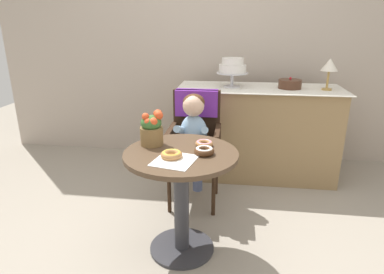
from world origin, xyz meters
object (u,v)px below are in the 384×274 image
(cafe_table, at_px, (181,183))
(flower_vase, at_px, (152,128))
(table_lamp, at_px, (330,66))
(seated_child, at_px, (193,130))
(donut_mid, at_px, (172,154))
(wicker_chair, at_px, (196,129))
(donut_front, at_px, (204,151))
(round_layer_cake, at_px, (290,84))
(tiered_cake_stand, at_px, (233,68))
(donut_side, at_px, (204,143))

(cafe_table, bearing_deg, flower_vase, 152.98)
(table_lamp, bearing_deg, seated_child, -149.38)
(seated_child, bearing_deg, donut_mid, -93.45)
(wicker_chair, height_order, donut_mid, wicker_chair)
(cafe_table, xyz_separation_m, seated_child, (0.00, 0.58, 0.17))
(donut_front, xyz_separation_m, round_layer_cake, (0.68, 1.31, 0.20))
(tiered_cake_stand, distance_m, table_lamp, 0.87)
(table_lamp, bearing_deg, donut_front, -128.10)
(donut_side, xyz_separation_m, flower_vase, (-0.34, -0.01, 0.09))
(table_lamp, bearing_deg, cafe_table, -132.38)
(donut_mid, distance_m, flower_vase, 0.28)
(table_lamp, bearing_deg, flower_vase, -139.70)
(seated_child, relative_size, donut_side, 6.29)
(donut_front, height_order, donut_mid, donut_front)
(donut_mid, height_order, round_layer_cake, round_layer_cake)
(cafe_table, relative_size, donut_side, 6.23)
(seated_child, distance_m, donut_mid, 0.69)
(cafe_table, height_order, seated_child, seated_child)
(wicker_chair, distance_m, seated_child, 0.16)
(wicker_chair, bearing_deg, cafe_table, -87.62)
(tiered_cake_stand, bearing_deg, seated_child, -111.36)
(donut_front, height_order, table_lamp, table_lamp)
(flower_vase, relative_size, tiered_cake_stand, 0.77)
(cafe_table, bearing_deg, donut_front, -6.75)
(cafe_table, height_order, donut_side, donut_side)
(round_layer_cake, bearing_deg, donut_front, -117.25)
(donut_mid, xyz_separation_m, donut_side, (0.17, 0.22, -0.00))
(cafe_table, bearing_deg, donut_side, 42.11)
(seated_child, distance_m, round_layer_cake, 1.12)
(wicker_chair, relative_size, donut_front, 7.66)
(donut_mid, bearing_deg, donut_side, 52.07)
(seated_child, distance_m, flower_vase, 0.54)
(cafe_table, height_order, table_lamp, table_lamp)
(donut_front, relative_size, flower_vase, 0.54)
(flower_vase, bearing_deg, wicker_chair, 71.39)
(donut_mid, bearing_deg, donut_front, 24.08)
(flower_vase, bearing_deg, donut_side, 2.29)
(tiered_cake_stand, relative_size, table_lamp, 1.05)
(flower_vase, distance_m, tiered_cake_stand, 1.32)
(tiered_cake_stand, bearing_deg, wicker_chair, -116.52)
(wicker_chair, xyz_separation_m, round_layer_cake, (0.82, 0.56, 0.30))
(donut_mid, bearing_deg, table_lamp, 48.86)
(wicker_chair, height_order, donut_side, wicker_chair)
(wicker_chair, bearing_deg, donut_front, -76.52)
(cafe_table, distance_m, table_lamp, 1.81)
(wicker_chair, xyz_separation_m, donut_mid, (-0.04, -0.84, 0.10))
(wicker_chair, xyz_separation_m, donut_front, (0.15, -0.75, 0.10))
(seated_child, height_order, tiered_cake_stand, tiered_cake_stand)
(seated_child, relative_size, round_layer_cake, 3.42)
(donut_mid, height_order, table_lamp, table_lamp)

